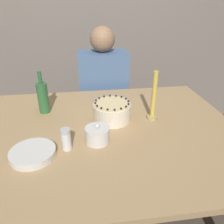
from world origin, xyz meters
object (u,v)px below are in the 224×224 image
at_px(bottle, 43,97).
at_px(person_man_blue_shirt, 104,106).
at_px(sugar_shaker, 66,139).
at_px(sugar_bowl, 97,135).
at_px(cake, 112,111).
at_px(candle, 154,100).

xyz_separation_m(bottle, person_man_blue_shirt, (0.42, 0.51, -0.33)).
bearing_deg(bottle, person_man_blue_shirt, 50.73).
bearing_deg(sugar_shaker, sugar_bowl, 14.96).
distance_m(cake, sugar_bowl, 0.23).
distance_m(sugar_bowl, person_man_blue_shirt, 0.92).
bearing_deg(sugar_bowl, cake, 64.23).
bearing_deg(bottle, candle, -15.74).
distance_m(candle, person_man_blue_shirt, 0.80).
relative_size(sugar_shaker, person_man_blue_shirt, 0.09).
distance_m(sugar_shaker, candle, 0.53).
relative_size(sugar_bowl, candle, 0.42).
bearing_deg(bottle, sugar_shaker, -69.34).
distance_m(sugar_shaker, bottle, 0.43).
height_order(candle, person_man_blue_shirt, person_man_blue_shirt).
xyz_separation_m(cake, sugar_bowl, (-0.10, -0.21, -0.01)).
bearing_deg(sugar_bowl, person_man_blue_shirt, 82.25).
xyz_separation_m(candle, person_man_blue_shirt, (-0.22, 0.69, -0.35)).
distance_m(cake, person_man_blue_shirt, 0.72).
height_order(sugar_bowl, sugar_shaker, sugar_shaker).
relative_size(candle, bottle, 1.10).
xyz_separation_m(sugar_bowl, person_man_blue_shirt, (0.12, 0.87, -0.27)).
height_order(cake, person_man_blue_shirt, person_man_blue_shirt).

